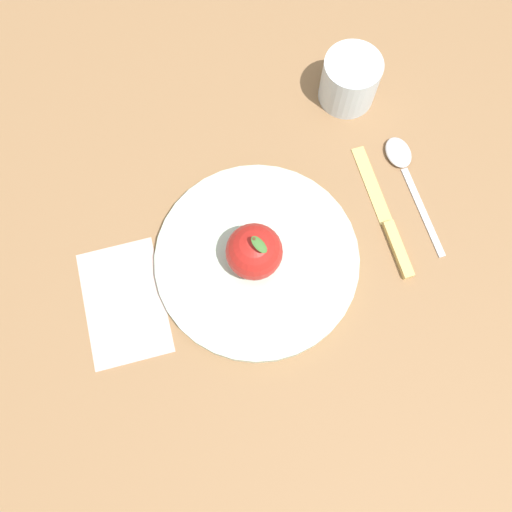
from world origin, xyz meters
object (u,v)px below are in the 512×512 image
Objects in this scene: knife at (387,222)px; linen_napkin at (124,302)px; apple at (253,251)px; spoon at (404,166)px; cup at (350,79)px; dinner_plate at (256,258)px.

knife reaches higher than linen_napkin.
apple reaches higher than linen_napkin.
apple is 0.49× the size of spoon.
apple is 0.29m from cup.
linen_napkin is (-0.08, -0.16, -0.01)m from dinner_plate.
dinner_plate is 3.30× the size of cup.
knife is 0.36m from linen_napkin.
knife is at bearing 62.65° from dinner_plate.
cup is at bearing 91.83° from linen_napkin.
apple reaches higher than spoon.
spoon is at bearing 73.18° from linen_napkin.
dinner_plate is at bearing -71.39° from cup.
spoon is at bearing 116.72° from knife.
dinner_plate is 0.28m from cup.
spoon is 0.42m from linen_napkin.
cup reaches higher than knife.
knife is 0.09m from spoon.
knife is at bearing 63.35° from apple.
apple is at bearing -89.10° from dinner_plate.
dinner_plate is 1.53× the size of spoon.
cup is 0.51× the size of linen_napkin.
linen_napkin is at bearing -88.17° from cup.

